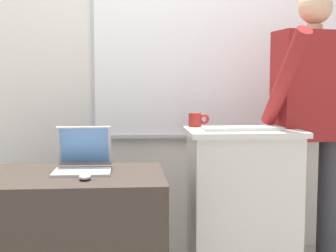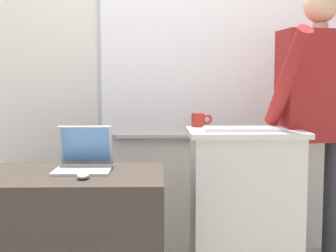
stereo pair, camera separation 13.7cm
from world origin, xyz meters
name	(u,v)px [view 2 (the right image)]	position (x,y,z in m)	size (l,w,h in m)	color
back_wall	(163,53)	(0.02, 1.19, 1.43)	(6.40, 0.17, 2.86)	silver
lectern_podium	(244,211)	(0.48, 0.44, 0.48)	(0.64, 0.48, 0.95)	beige
side_desk	(63,243)	(-0.53, 0.23, 0.37)	(1.07, 0.66, 0.75)	#382D26
person_presenter	(318,114)	(0.94, 0.56, 1.03)	(0.63, 0.61, 1.76)	#333338
laptop	(84,157)	(-0.42, 0.33, 0.82)	(0.30, 0.31, 0.24)	#B7BABF
wireless_keyboard	(244,129)	(0.46, 0.38, 0.96)	(0.44, 0.14, 0.02)	silver
computer_mouse_by_laptop	(83,175)	(-0.39, 0.09, 0.76)	(0.06, 0.10, 0.03)	silver
coffee_mug	(199,120)	(0.23, 0.61, 0.99)	(0.13, 0.08, 0.08)	maroon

